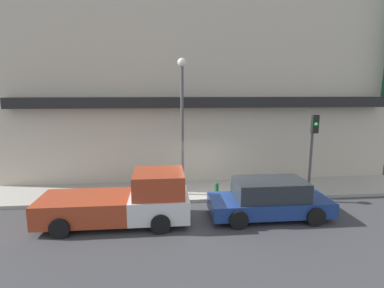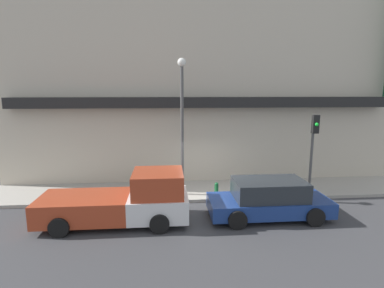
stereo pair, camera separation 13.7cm
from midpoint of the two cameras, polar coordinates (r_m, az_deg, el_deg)
ground_plane at (r=12.99m, az=3.21°, el=-11.04°), size 80.00×80.00×0.00m
sidewalk at (r=14.23m, az=2.39°, el=-8.80°), size 36.00×2.73×0.14m
building at (r=16.33m, az=1.20°, el=14.41°), size 19.80×3.80×11.84m
pickup_truck at (r=11.12m, az=-12.90°, el=-10.58°), size 5.21×2.13×1.86m
parked_car at (r=11.70m, az=14.15°, el=-10.12°), size 4.46×1.98×1.44m
fire_hydrant at (r=13.29m, az=4.41°, el=-8.52°), size 0.17×0.17×0.60m
street_lamp at (r=12.78m, az=-2.20°, el=6.09°), size 0.36×0.36×5.88m
traffic_light at (r=14.21m, az=21.79°, el=0.82°), size 0.28×0.42×3.51m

